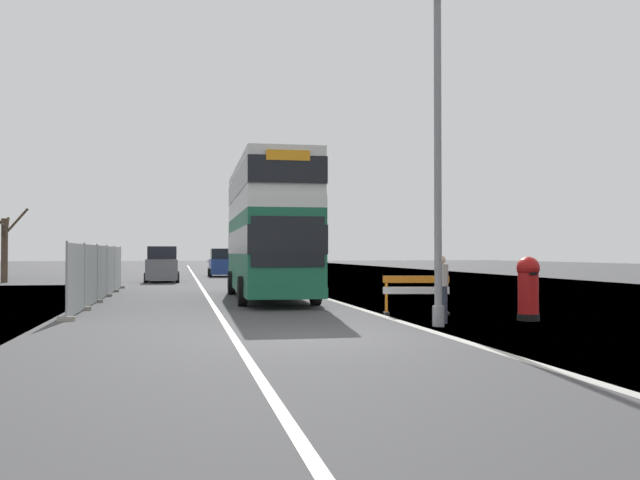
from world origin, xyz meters
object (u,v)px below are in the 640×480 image
object	(u,v)px
double_decker_bus	(268,228)
pedestrian_at_kerb	(442,289)
red_pillar_postbox	(528,285)
roadworks_barrier	(416,290)
lamppost_foreground	(438,165)
car_receding_mid	(222,263)
car_oncoming_near	(162,265)

from	to	relation	value
double_decker_bus	pedestrian_at_kerb	xyz separation A→B (m)	(3.13, -10.13, -1.87)
red_pillar_postbox	roadworks_barrier	world-z (taller)	red_pillar_postbox
lamppost_foreground	pedestrian_at_kerb	bearing A→B (deg)	62.87
red_pillar_postbox	roadworks_barrier	distance (m)	3.23
roadworks_barrier	lamppost_foreground	bearing A→B (deg)	-99.71
car_receding_mid	lamppost_foreground	bearing A→B (deg)	-85.29
double_decker_bus	pedestrian_at_kerb	world-z (taller)	double_decker_bus
lamppost_foreground	car_receding_mid	size ratio (longest dim) A/B	2.02
red_pillar_postbox	lamppost_foreground	bearing A→B (deg)	-162.27
double_decker_bus	car_oncoming_near	world-z (taller)	double_decker_bus
car_oncoming_near	double_decker_bus	bearing A→B (deg)	-75.41
lamppost_foreground	red_pillar_postbox	size ratio (longest dim) A/B	4.92
double_decker_bus	roadworks_barrier	distance (m)	8.59
roadworks_barrier	car_receding_mid	distance (m)	33.88
double_decker_bus	red_pillar_postbox	size ratio (longest dim) A/B	6.77
lamppost_foreground	car_oncoming_near	bearing A→B (deg)	104.51
roadworks_barrier	car_oncoming_near	world-z (taller)	car_oncoming_near
lamppost_foreground	roadworks_barrier	world-z (taller)	lamppost_foreground
car_oncoming_near	pedestrian_at_kerb	distance (m)	28.02
car_receding_mid	pedestrian_at_kerb	distance (m)	36.31
red_pillar_postbox	car_receding_mid	distance (m)	36.41
car_receding_mid	roadworks_barrier	bearing A→B (deg)	-83.94
roadworks_barrier	car_receding_mid	world-z (taller)	car_receding_mid
roadworks_barrier	car_oncoming_near	distance (m)	25.71
red_pillar_postbox	car_oncoming_near	world-z (taller)	car_oncoming_near
lamppost_foreground	car_oncoming_near	world-z (taller)	lamppost_foreground
roadworks_barrier	car_oncoming_near	bearing A→B (deg)	107.45
double_decker_bus	lamppost_foreground	world-z (taller)	lamppost_foreground
roadworks_barrier	double_decker_bus	bearing A→B (deg)	113.42
lamppost_foreground	car_receding_mid	world-z (taller)	lamppost_foreground
roadworks_barrier	car_oncoming_near	size ratio (longest dim) A/B	0.43
lamppost_foreground	roadworks_barrier	bearing A→B (deg)	80.29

